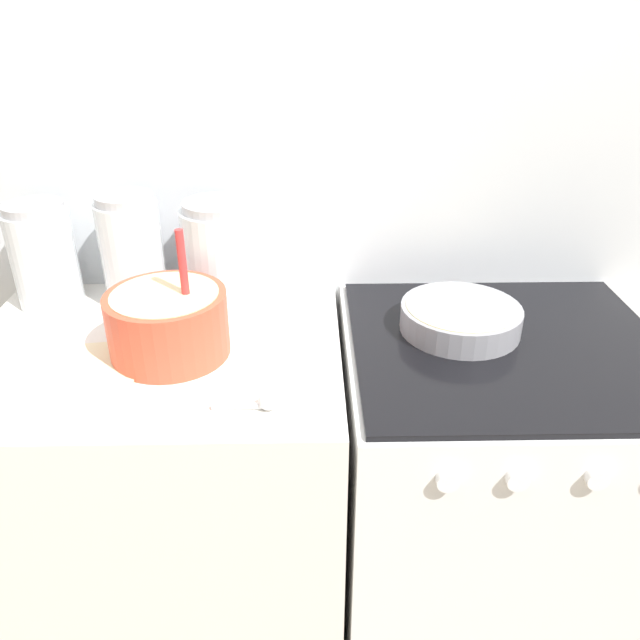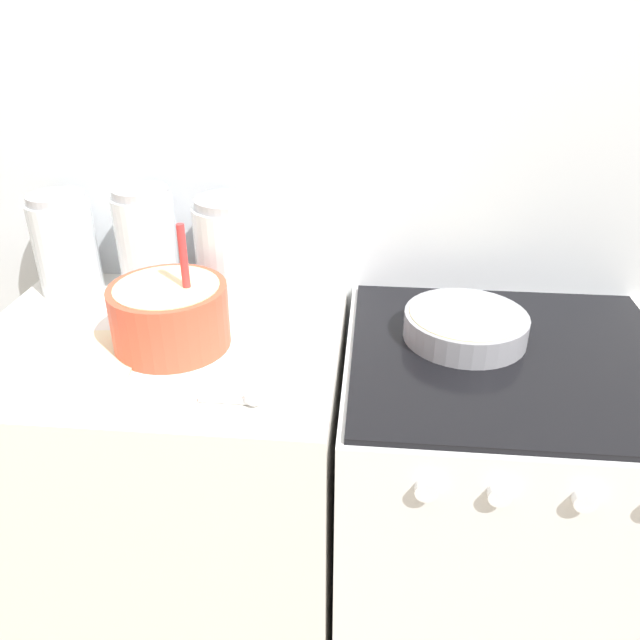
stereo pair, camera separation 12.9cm
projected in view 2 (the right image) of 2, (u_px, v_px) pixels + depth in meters
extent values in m
cube|color=silver|center=(350.00, 165.00, 1.46)|extent=(4.57, 0.05, 2.40)
cube|color=silver|center=(179.00, 496.00, 1.55)|extent=(0.79, 0.63, 0.91)
cube|color=silver|center=(485.00, 518.00, 1.49)|extent=(0.69, 0.63, 0.90)
cube|color=black|center=(513.00, 357.00, 1.27)|extent=(0.66, 0.61, 0.01)
cylinder|color=white|center=(426.00, 490.00, 1.04)|extent=(0.04, 0.02, 0.04)
cylinder|color=white|center=(499.00, 495.00, 1.03)|extent=(0.04, 0.02, 0.04)
cylinder|color=white|center=(585.00, 500.00, 1.02)|extent=(0.04, 0.02, 0.04)
cylinder|color=#D84C33|center=(170.00, 316.00, 1.28)|extent=(0.24, 0.24, 0.13)
cylinder|color=beige|center=(168.00, 302.00, 1.26)|extent=(0.21, 0.21, 0.07)
cylinder|color=red|center=(186.00, 283.00, 1.24)|extent=(0.02, 0.02, 0.25)
cylinder|color=gray|center=(465.00, 326.00, 1.32)|extent=(0.26, 0.26, 0.06)
cylinder|color=beige|center=(466.00, 323.00, 1.31)|extent=(0.24, 0.24, 0.05)
cylinder|color=silver|center=(66.00, 248.00, 1.49)|extent=(0.14, 0.14, 0.22)
cylinder|color=silver|center=(69.00, 265.00, 1.51)|extent=(0.13, 0.13, 0.13)
cylinder|color=#B2B2B7|center=(56.00, 198.00, 1.43)|extent=(0.13, 0.13, 0.02)
cylinder|color=silver|center=(148.00, 247.00, 1.47)|extent=(0.14, 0.14, 0.24)
cylinder|color=white|center=(151.00, 266.00, 1.49)|extent=(0.12, 0.12, 0.15)
cylinder|color=#B2B2B7|center=(140.00, 193.00, 1.40)|extent=(0.13, 0.13, 0.02)
cylinder|color=silver|center=(233.00, 253.00, 1.45)|extent=(0.17, 0.17, 0.23)
cylinder|color=olive|center=(234.00, 271.00, 1.48)|extent=(0.15, 0.15, 0.14)
cylinder|color=#B2B2B7|center=(229.00, 203.00, 1.40)|extent=(0.16, 0.16, 0.02)
cube|color=beige|center=(87.00, 369.00, 1.22)|extent=(0.21, 0.32, 0.01)
cylinder|color=white|center=(224.00, 400.00, 1.12)|extent=(0.09, 0.01, 0.01)
sphere|color=white|center=(254.00, 396.00, 1.11)|extent=(0.04, 0.04, 0.04)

